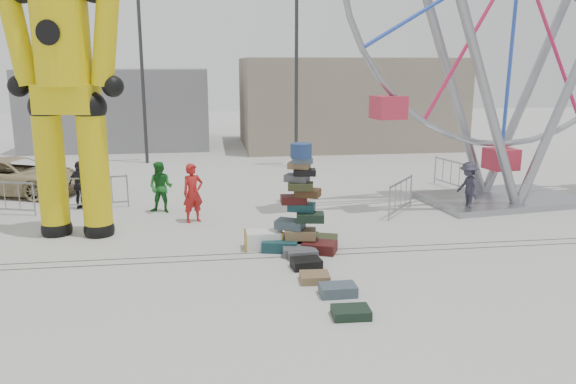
{
  "coord_description": "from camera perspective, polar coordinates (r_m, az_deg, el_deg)",
  "views": [
    {
      "loc": [
        -0.94,
        -12.51,
        4.68
      ],
      "look_at": [
        1.19,
        2.73,
        1.16
      ],
      "focal_mm": 35.0,
      "sensor_mm": 36.0,
      "label": 1
    }
  ],
  "objects": [
    {
      "name": "ground",
      "position": [
        13.39,
        -3.45,
        -7.62
      ],
      "size": [
        90.0,
        90.0,
        0.0
      ],
      "primitive_type": "plane",
      "color": "#9E9E99",
      "rests_on": "ground"
    },
    {
      "name": "pedestrian_red",
      "position": [
        17.09,
        -9.63,
        -0.11
      ],
      "size": [
        0.77,
        0.67,
        1.79
      ],
      "primitive_type": "imported",
      "rotation": [
        0.0,
        0.0,
        0.44
      ],
      "color": "#A11817",
      "rests_on": "ground"
    },
    {
      "name": "suitcase_tower",
      "position": [
        14.43,
        1.28,
        -2.85
      ],
      "size": [
        2.11,
        1.76,
        2.76
      ],
      "rotation": [
        0.0,
        0.0,
        -0.28
      ],
      "color": "#174045",
      "rests_on": "ground"
    },
    {
      "name": "row_case_1",
      "position": [
        13.96,
        1.43,
        -6.26
      ],
      "size": [
        0.77,
        0.52,
        0.21
      ],
      "primitive_type": "cube",
      "rotation": [
        0.0,
        0.0,
        0.06
      ],
      "color": "#515358",
      "rests_on": "ground"
    },
    {
      "name": "row_case_3",
      "position": [
        12.5,
        2.73,
        -8.67
      ],
      "size": [
        0.67,
        0.57,
        0.19
      ],
      "primitive_type": "cube",
      "rotation": [
        0.0,
        0.0,
        -0.06
      ],
      "color": "olive",
      "rests_on": "ground"
    },
    {
      "name": "building_right",
      "position": [
        33.54,
        5.85,
        9.08
      ],
      "size": [
        12.0,
        8.0,
        5.0
      ],
      "primitive_type": "cube",
      "color": "gray",
      "rests_on": "ground"
    },
    {
      "name": "row_case_4",
      "position": [
        11.84,
        5.1,
        -9.88
      ],
      "size": [
        0.76,
        0.49,
        0.23
      ],
      "primitive_type": "cube",
      "rotation": [
        0.0,
        0.0,
        0.01
      ],
      "color": "#41535D",
      "rests_on": "ground"
    },
    {
      "name": "row_case_2",
      "position": [
        13.28,
        1.86,
        -7.26
      ],
      "size": [
        0.74,
        0.59,
        0.23
      ],
      "primitive_type": "cube",
      "rotation": [
        0.0,
        0.0,
        0.13
      ],
      "color": "black",
      "rests_on": "ground"
    },
    {
      "name": "parked_suv",
      "position": [
        22.85,
        -25.88,
        1.47
      ],
      "size": [
        5.28,
        3.62,
        1.34
      ],
      "primitive_type": "imported",
      "rotation": [
        0.0,
        0.0,
        1.25
      ],
      "color": "tan",
      "rests_on": "ground"
    },
    {
      "name": "lamp_post_right",
      "position": [
        25.83,
        1.07,
        12.43
      ],
      "size": [
        1.41,
        0.25,
        8.0
      ],
      "color": "#2D2D30",
      "rests_on": "ground"
    },
    {
      "name": "barricade_dummy_b",
      "position": [
        19.87,
        -26.83,
        -0.53
      ],
      "size": [
        1.94,
        0.67,
        1.1
      ],
      "primitive_type": null,
      "rotation": [
        0.0,
        0.0,
        -0.29
      ],
      "color": "gray",
      "rests_on": "ground"
    },
    {
      "name": "barricade_wheel_front",
      "position": [
        18.21,
        11.37,
        -0.49
      ],
      "size": [
        1.32,
        1.63,
        1.1
      ],
      "primitive_type": null,
      "rotation": [
        0.0,
        0.0,
        0.9
      ],
      "color": "gray",
      "rests_on": "ground"
    },
    {
      "name": "steamer_trunk",
      "position": [
        14.62,
        -2.51,
        -4.87
      ],
      "size": [
        0.98,
        0.58,
        0.46
      ],
      "primitive_type": "cube",
      "rotation": [
        0.0,
        0.0,
        -0.01
      ],
      "color": "silver",
      "rests_on": "ground"
    },
    {
      "name": "crash_test_dummy",
      "position": [
        16.22,
        -21.73,
        10.81
      ],
      "size": [
        3.29,
        1.44,
        8.25
      ],
      "rotation": [
        0.0,
        0.0,
        -0.2
      ],
      "color": "black",
      "rests_on": "ground"
    },
    {
      "name": "barricade_dummy_c",
      "position": [
        19.54,
        -18.91,
        -0.04
      ],
      "size": [
        2.0,
        0.36,
        1.1
      ],
      "primitive_type": null,
      "rotation": [
        0.0,
        0.0,
        0.13
      ],
      "color": "gray",
      "rests_on": "ground"
    },
    {
      "name": "barricade_wheel_back",
      "position": [
        22.45,
        16.22,
        1.76
      ],
      "size": [
        0.57,
        1.97,
        1.1
      ],
      "primitive_type": null,
      "rotation": [
        0.0,
        0.0,
        -1.33
      ],
      "color": "gray",
      "rests_on": "ground"
    },
    {
      "name": "track_line_near",
      "position": [
        13.95,
        -3.65,
        -6.74
      ],
      "size": [
        40.0,
        0.04,
        0.01
      ],
      "primitive_type": "cube",
      "color": "#47443F",
      "rests_on": "ground"
    },
    {
      "name": "pedestrian_black",
      "position": [
        19.64,
        -20.33,
        0.66
      ],
      "size": [
        1.0,
        0.82,
        1.6
      ],
      "primitive_type": "imported",
      "rotation": [
        0.0,
        0.0,
        2.59
      ],
      "color": "black",
      "rests_on": "ground"
    },
    {
      "name": "building_left",
      "position": [
        34.97,
        -16.41,
        8.29
      ],
      "size": [
        10.0,
        8.0,
        4.4
      ],
      "primitive_type": "cube",
      "color": "gray",
      "rests_on": "ground"
    },
    {
      "name": "track_line_far",
      "position": [
        14.33,
        -3.77,
        -6.21
      ],
      "size": [
        40.0,
        0.04,
        0.01
      ],
      "primitive_type": "cube",
      "color": "#47443F",
      "rests_on": "ground"
    },
    {
      "name": "row_case_5",
      "position": [
        10.92,
        6.41,
        -12.06
      ],
      "size": [
        0.73,
        0.53,
        0.19
      ],
      "primitive_type": "cube",
      "rotation": [
        0.0,
        0.0,
        -0.03
      ],
      "color": "black",
      "rests_on": "ground"
    },
    {
      "name": "pedestrian_green",
      "position": [
        18.42,
        -12.8,
        0.47
      ],
      "size": [
        0.96,
        0.85,
        1.65
      ],
      "primitive_type": "imported",
      "rotation": [
        0.0,
        0.0,
        -0.32
      ],
      "color": "#196622",
      "rests_on": "ground"
    },
    {
      "name": "lamp_post_left",
      "position": [
        27.67,
        -14.42,
        12.07
      ],
      "size": [
        1.41,
        0.25,
        8.0
      ],
      "color": "#2D2D30",
      "rests_on": "ground"
    },
    {
      "name": "pedestrian_grey",
      "position": [
        19.06,
        17.82,
        0.51
      ],
      "size": [
        0.73,
        1.11,
        1.61
      ],
      "primitive_type": "imported",
      "rotation": [
        0.0,
        0.0,
        -1.44
      ],
      "color": "#2A2A38",
      "rests_on": "ground"
    },
    {
      "name": "row_case_0",
      "position": [
        14.9,
        -0.36,
        -4.98
      ],
      "size": [
        0.85,
        0.63,
        0.23
      ],
      "primitive_type": "cube",
      "rotation": [
        0.0,
        0.0,
        0.1
      ],
      "color": "#32371B",
      "rests_on": "ground"
    }
  ]
}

